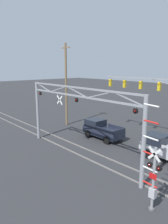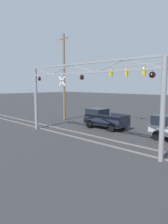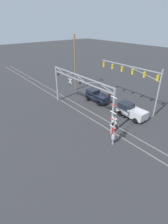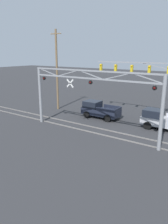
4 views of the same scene
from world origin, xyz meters
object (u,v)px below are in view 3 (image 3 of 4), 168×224
(pickup_truck_lead, at_px, (96,96))
(pickup_truck_following, at_px, (130,111))
(crossing_signal_mast, at_px, (114,130))
(traffic_signal_span, at_px, (138,78))
(crossing_gantry, at_px, (80,90))
(utility_pole_left, at_px, (75,63))

(pickup_truck_lead, bearing_deg, pickup_truck_following, 1.03)
(crossing_signal_mast, distance_m, traffic_signal_span, 11.52)
(crossing_gantry, distance_m, crossing_signal_mast, 8.89)
(crossing_gantry, distance_m, pickup_truck_lead, 6.53)
(crossing_gantry, xyz_separation_m, traffic_signal_span, (3.96, 8.53, 1.17))
(utility_pole_left, bearing_deg, traffic_signal_span, 11.55)
(crossing_gantry, bearing_deg, utility_pole_left, 148.00)
(pickup_truck_following, distance_m, utility_pole_left, 15.49)
(crossing_signal_mast, bearing_deg, utility_pole_left, 157.56)
(traffic_signal_span, height_order, pickup_truck_following, traffic_signal_span)
(crossing_gantry, bearing_deg, pickup_truck_lead, 111.96)
(pickup_truck_lead, relative_size, pickup_truck_following, 1.02)
(traffic_signal_span, bearing_deg, pickup_truck_lead, -152.33)
(pickup_truck_following, height_order, utility_pole_left, utility_pole_left)
(crossing_signal_mast, xyz_separation_m, pickup_truck_following, (-3.02, 7.00, -1.01))
(crossing_gantry, relative_size, utility_pole_left, 1.28)
(pickup_truck_following, bearing_deg, utility_pole_left, 178.63)
(pickup_truck_lead, height_order, pickup_truck_following, same)
(traffic_signal_span, bearing_deg, pickup_truck_following, -63.52)
(traffic_signal_span, height_order, pickup_truck_lead, traffic_signal_span)
(crossing_signal_mast, xyz_separation_m, pickup_truck_lead, (-10.65, 6.87, -1.01))
(crossing_gantry, height_order, utility_pole_left, utility_pole_left)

